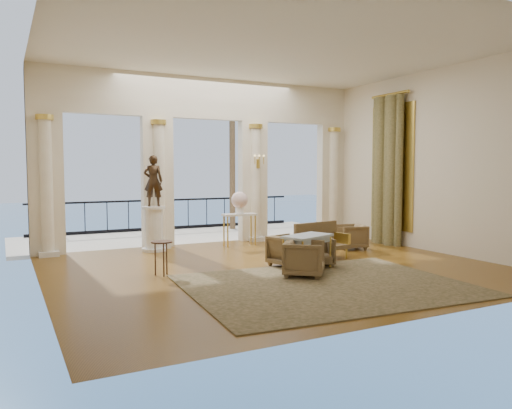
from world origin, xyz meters
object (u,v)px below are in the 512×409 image
settee (320,241)px  side_table (162,246)px  armchair_d (289,249)px  armchair_c (351,235)px  game_table (307,239)px  pedestal (154,230)px  console_table (240,219)px  statue (153,181)px  armchair_b (317,250)px  armchair_a (304,257)px

settee → side_table: bearing=171.8°
armchair_d → side_table: armchair_d is taller
armchair_c → armchair_d: (-2.58, -1.21, 0.01)m
game_table → pedestal: bearing=99.0°
settee → side_table: (-3.70, -0.04, 0.16)m
armchair_d → console_table: console_table is taller
statue → game_table: bearing=141.6°
armchair_b → console_table: console_table is taller
armchair_b → settee: bearing=69.2°
armchair_c → settee: (-1.54, -0.85, 0.06)m
armchair_d → console_table: bearing=-20.0°
pedestal → console_table: 2.29m
armchair_b → pedestal: 4.30m
armchair_b → pedestal: size_ratio=0.61×
statue → side_table: size_ratio=1.91×
armchair_a → pedestal: size_ratio=0.67×
armchair_b → side_table: bearing=-171.2°
armchair_b → pedestal: bearing=145.3°
armchair_d → side_table: 2.69m
armchair_d → game_table: armchair_d is taller
armchair_d → settee: settee is taller
armchair_b → game_table: size_ratio=0.57×
armchair_d → game_table: size_ratio=0.61×
settee → pedestal: pedestal is taller
settee → statue: (-3.05, 2.84, 1.34)m
pedestal → armchair_a: bearing=-67.4°
game_table → console_table: (0.15, 3.54, 0.07)m
pedestal → armchair_c: bearing=-23.4°
settee → console_table: bearing=97.6°
armchair_c → pedestal: bearing=-99.1°
pedestal → side_table: bearing=-102.7°
armchair_d → statue: 4.04m
statue → side_table: 3.18m
armchair_a → statue: 4.77m
armchair_a → game_table: 0.67m
pedestal → statue: statue is taller
armchair_d → armchair_a: bearing=150.4°
pedestal → side_table: (-0.65, -2.88, 0.03)m
armchair_a → armchair_b: (0.79, 0.76, -0.04)m
game_table → statue: bearing=99.0°
armchair_b → pedestal: pedestal is taller
side_table → armchair_b: bearing=-10.3°
armchair_a → game_table: armchair_a is taller
armchair_c → settee: bearing=-46.6°
game_table → statue: (-2.13, 3.74, 1.11)m
armchair_c → console_table: (-2.31, 1.80, 0.36)m
armchair_b → settee: size_ratio=0.51×
armchair_b → settee: (0.51, 0.61, 0.07)m
pedestal → side_table: size_ratio=1.68×
game_table → console_table: size_ratio=1.28×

